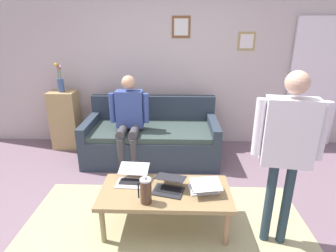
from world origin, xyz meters
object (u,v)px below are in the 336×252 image
flower_vase (60,82)px  coffee_table (165,194)px  laptop_right (204,187)px  person_standing (288,141)px  laptop_left (169,186)px  laptop_center (133,178)px  french_press (146,191)px  person_seated (129,116)px  couch (152,138)px  side_shelf (66,120)px  interior_door (314,84)px

flower_vase → coffee_table: bearing=132.0°
coffee_table → laptop_right: laptop_right is taller
person_standing → flower_vase: bearing=-37.2°
laptop_left → laptop_right: bearing=178.7°
coffee_table → laptop_center: size_ratio=3.70×
french_press → person_seated: person_seated is taller
couch → laptop_left: 1.58m
side_shelf → flower_vase: bearing=-40.2°
side_shelf → person_standing: 3.45m
interior_door → laptop_center: size_ratio=6.01×
laptop_left → laptop_right: size_ratio=1.09×
laptop_left → couch: bearing=-79.0°
side_shelf → flower_vase: 0.63m
interior_door → laptop_left: bearing=43.1°
laptop_left → french_press: french_press is taller
laptop_right → side_shelf: (2.07, -1.88, 0.02)m
coffee_table → flower_vase: flower_vase is taller
laptop_right → side_shelf: side_shelf is taller
interior_door → french_press: (2.47, 2.33, -0.49)m
couch → french_press: 1.76m
laptop_center → flower_vase: (1.36, -1.73, 0.65)m
interior_door → side_shelf: (4.00, 0.25, -0.56)m
person_standing → laptop_center: bearing=-13.5°
laptop_center → side_shelf: bearing=-51.9°
side_shelf → person_standing: person_standing is taller
couch → person_standing: size_ratio=1.21×
coffee_table → person_standing: (-1.02, 0.17, 0.65)m
interior_door → person_standing: size_ratio=1.28×
interior_door → side_shelf: bearing=3.6°
flower_vase → person_standing: size_ratio=0.28×
laptop_center → person_standing: 1.51m
laptop_left → side_shelf: (1.73, -1.87, 0.02)m
coffee_table → laptop_right: (-0.37, -0.01, 0.08)m
laptop_right → person_seated: size_ratio=0.25×
flower_vase → person_standing: (-2.72, 2.06, -0.08)m
laptop_right → french_press: size_ratio=1.20×
laptop_center → coffee_table: bearing=155.2°
laptop_left → laptop_center: (0.38, -0.14, -0.00)m
coffee_table → couch: bearing=-80.4°
interior_door → laptop_right: size_ratio=6.35×
couch → side_shelf: (1.43, -0.33, 0.17)m
interior_door → person_seated: bearing=15.8°
couch → person_standing: 2.27m
couch → coffee_table: bearing=99.6°
side_shelf → person_standing: bearing=142.8°
interior_door → flower_vase: bearing=3.5°
coffee_table → person_standing: size_ratio=0.79×
french_press → person_seated: 1.58m
french_press → flower_vase: size_ratio=0.61×
laptop_left → flower_vase: size_ratio=0.79×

